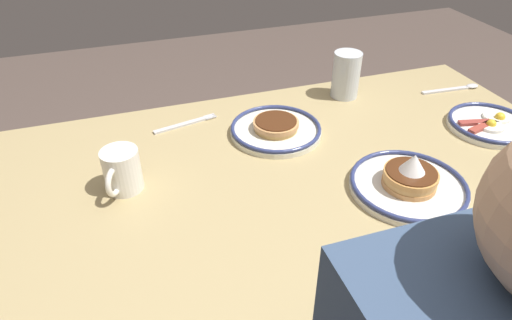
# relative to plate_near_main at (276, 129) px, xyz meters

# --- Properties ---
(dining_table) EXTENTS (1.49, 0.79, 0.74)m
(dining_table) POSITION_rel_plate_near_main_xyz_m (0.02, 0.16, -0.10)
(dining_table) COLOR tan
(dining_table) RESTS_ON ground_plane
(plate_near_main) EXTENTS (0.24, 0.24, 0.04)m
(plate_near_main) POSITION_rel_plate_near_main_xyz_m (0.00, 0.00, 0.00)
(plate_near_main) COLOR silver
(plate_near_main) RESTS_ON dining_table
(plate_center_pancakes) EXTENTS (0.22, 0.22, 0.04)m
(plate_center_pancakes) POSITION_rel_plate_near_main_xyz_m (-0.56, 0.16, -0.00)
(plate_center_pancakes) COLOR white
(plate_center_pancakes) RESTS_ON dining_table
(plate_far_companion) EXTENTS (0.26, 0.26, 0.09)m
(plate_far_companion) POSITION_rel_plate_near_main_xyz_m (-0.19, 0.31, 0.01)
(plate_far_companion) COLOR silver
(plate_far_companion) RESTS_ON dining_table
(coffee_mug) EXTENTS (0.08, 0.11, 0.10)m
(coffee_mug) POSITION_rel_plate_near_main_xyz_m (0.40, 0.11, 0.03)
(coffee_mug) COLOR white
(coffee_mug) RESTS_ON dining_table
(drinking_glass) EXTENTS (0.08, 0.08, 0.14)m
(drinking_glass) POSITION_rel_plate_near_main_xyz_m (-0.27, -0.14, 0.05)
(drinking_glass) COLOR silver
(drinking_glass) RESTS_ON dining_table
(fork_near) EXTENTS (0.18, 0.06, 0.01)m
(fork_near) POSITION_rel_plate_near_main_xyz_m (0.22, -0.12, -0.01)
(fork_near) COLOR silver
(fork_near) RESTS_ON dining_table
(tea_spoon) EXTENTS (0.19, 0.03, 0.01)m
(tea_spoon) POSITION_rel_plate_near_main_xyz_m (-0.63, -0.07, -0.01)
(tea_spoon) COLOR silver
(tea_spoon) RESTS_ON dining_table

